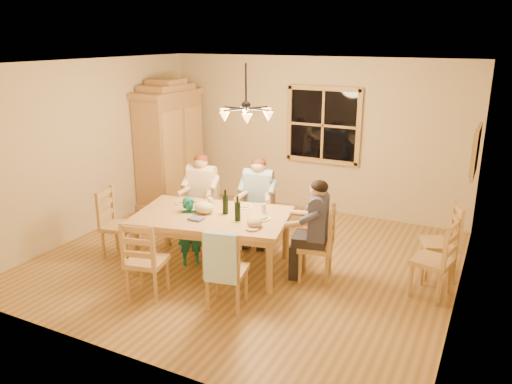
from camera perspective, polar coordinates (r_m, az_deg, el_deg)
The scene contains 33 objects.
floor at distance 7.11m, azimuth -1.04°, elevation -7.75°, with size 5.50×5.50×0.00m, color olive.
ceiling at distance 6.44m, azimuth -1.18°, elevation 14.53°, with size 5.50×5.00×0.02m, color white.
wall_back at distance 8.88m, azimuth 6.48°, elevation 6.45°, with size 5.50×0.02×2.70m, color beige.
wall_left at distance 8.27m, azimuth -18.29°, elevation 4.85°, with size 0.02×5.00×2.70m, color beige.
wall_right at distance 5.94m, azimuth 23.09°, elevation -0.40°, with size 0.02×5.00×2.70m, color beige.
window at distance 8.75m, azimuth 7.68°, elevation 7.57°, with size 1.30×0.06×1.30m.
painting at distance 7.04m, azimuth 23.81°, elevation 4.26°, with size 0.06×0.78×0.64m.
chandelier at distance 6.51m, azimuth -1.14°, elevation 9.04°, with size 0.77×0.68×0.71m.
armoire at distance 9.29m, azimuth -9.81°, elevation 4.94°, with size 0.66×1.40×2.30m.
dining_table at distance 6.68m, azimuth -5.02°, elevation -3.34°, with size 2.22×1.62×0.76m.
chair_far_left at distance 7.81m, azimuth -6.12°, elevation -3.09°, with size 0.52×0.50×0.99m.
chair_far_right at distance 7.55m, azimuth 0.25°, elevation -3.70°, with size 0.52×0.50×0.99m.
chair_near_left at distance 6.22m, azimuth -12.30°, elevation -8.98°, with size 0.52×0.50×0.99m.
chair_near_right at distance 5.86m, azimuth -3.34°, elevation -10.28°, with size 0.52×0.50×0.99m.
chair_end_left at distance 7.38m, azimuth -15.25°, elevation -4.89°, with size 0.50×0.52×0.99m.
chair_end_right at distance 6.52m, azimuth 6.81°, elevation -7.39°, with size 0.50×0.52×0.99m.
adult_woman at distance 7.64m, azimuth -6.25°, elevation 0.70°, with size 0.46×0.49×0.87m.
adult_plaid_man at distance 7.38m, azimuth 0.26°, elevation 0.20°, with size 0.46×0.49×0.87m.
adult_slate_man at distance 6.31m, azimuth 6.98°, elevation -2.95°, with size 0.49×0.46×0.87m.
towel at distance 5.53m, azimuth -4.02°, elevation -7.51°, with size 0.38×0.10×0.58m, color #B7E5F8.
wine_bottle_a at distance 6.61m, azimuth -3.52°, elevation -1.14°, with size 0.08×0.08×0.33m, color black.
wine_bottle_b at distance 6.36m, azimuth -2.12°, elevation -1.85°, with size 0.08×0.08×0.33m, color black.
plate_woman at distance 7.13m, azimuth -8.16°, elevation -1.20°, with size 0.26×0.26×0.02m, color white.
plate_plaid at distance 6.89m, azimuth -1.44°, elevation -1.69°, with size 0.26×0.26×0.02m, color white.
plate_slate at distance 6.46m, azimuth 0.56°, elevation -3.02°, with size 0.26×0.26×0.02m, color white.
wine_glass_a at distance 6.90m, azimuth -5.24°, elevation -1.21°, with size 0.06×0.06×0.14m, color silver.
wine_glass_b at distance 6.62m, azimuth 0.89°, elevation -1.93°, with size 0.06×0.06×0.14m, color silver.
cap at distance 6.19m, azimuth -0.18°, elevation -3.51°, with size 0.20×0.20×0.11m, color tan.
napkin at distance 6.47m, azimuth -6.86°, elevation -3.07°, with size 0.18×0.14×0.03m, color #535F99.
cloth_bundle at distance 6.68m, azimuth -5.95°, elevation -1.78°, with size 0.28×0.22×0.15m, color #C7C090.
child at distance 6.86m, azimuth -7.50°, elevation -4.47°, with size 0.35×0.23×0.97m, color #186C5F.
chair_spare_front at distance 6.44m, azimuth 19.39°, elevation -8.65°, with size 0.51×0.52×0.99m.
chair_spare_back at distance 6.97m, azimuth 20.07°, elevation -6.70°, with size 0.54×0.55×0.99m.
Camera 1 is at (3.01, -5.69, 3.03)m, focal length 35.00 mm.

